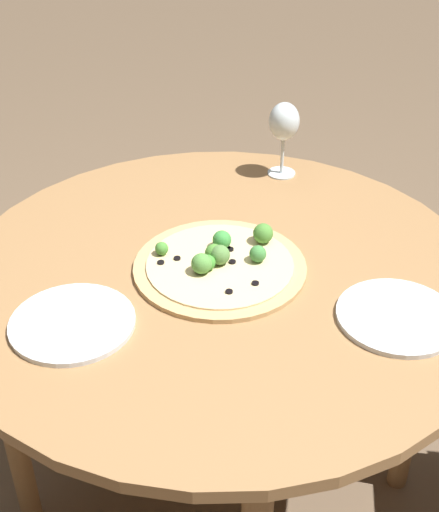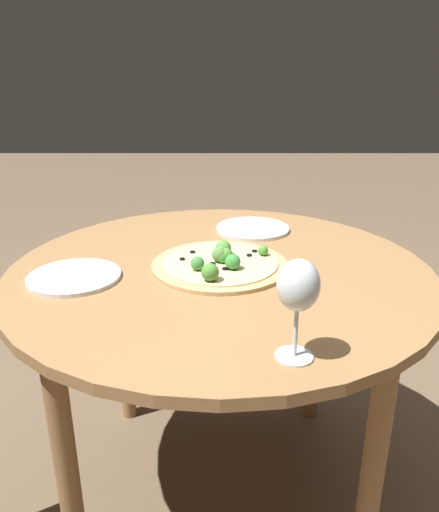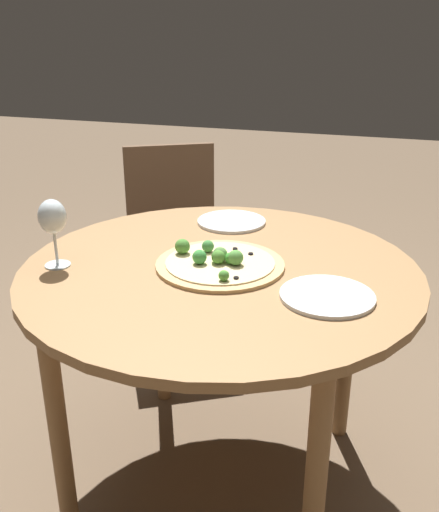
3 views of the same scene
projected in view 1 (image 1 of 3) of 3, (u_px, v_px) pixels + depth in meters
ground_plane at (220, 500)px, 1.82m from camera, size 12.00×12.00×0.00m
dining_table at (220, 302)px, 1.46m from camera, size 1.06×1.06×0.72m
pizza at (220, 262)px, 1.41m from camera, size 0.34×0.34×0.06m
wine_glass at (284, 124)px, 1.67m from camera, size 0.07×0.07×0.18m
plate_near at (397, 316)px, 1.28m from camera, size 0.22×0.22×0.01m
plate_far at (72, 323)px, 1.27m from camera, size 0.22×0.22×0.01m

